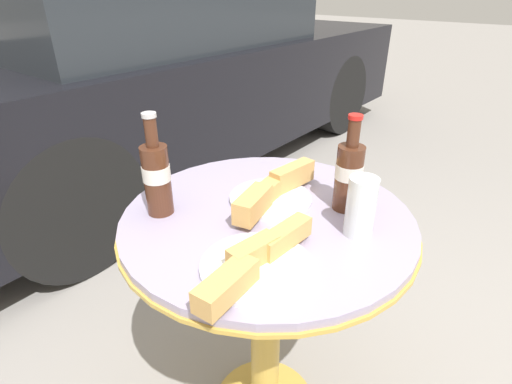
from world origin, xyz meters
The scene contains 7 objects.
bistro_table centered at (0.00, 0.00, 0.59)m, with size 0.73×0.73×0.75m.
cola_bottle_left centered at (0.15, -0.14, 0.85)m, with size 0.07×0.07×0.24m.
cola_bottle_right centered at (-0.16, 0.22, 0.85)m, with size 0.07×0.07×0.25m.
drinking_glass centered at (0.06, -0.21, 0.82)m, with size 0.07×0.07×0.14m.
lunch_plate_near centered at (0.06, 0.03, 0.78)m, with size 0.33×0.21×0.07m.
lunch_plate_far centered at (-0.19, -0.11, 0.78)m, with size 0.33×0.23×0.06m.
parked_car centered at (1.29, 1.92, 0.67)m, with size 4.18×1.75×1.41m.
Camera 1 is at (-0.68, -0.50, 1.27)m, focal length 28.00 mm.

